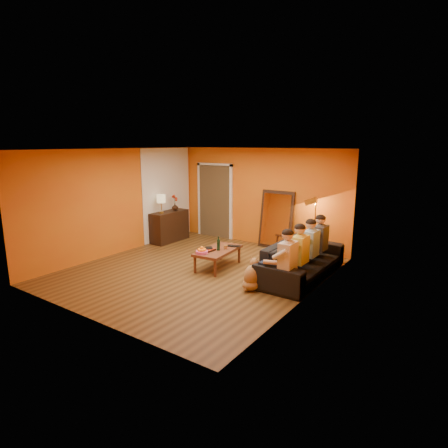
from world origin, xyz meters
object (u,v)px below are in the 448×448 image
Objects in this scene: coffee_table at (218,258)px; dog at (253,274)px; person_mid_left at (300,255)px; wine_bottle at (218,243)px; mirror_frame at (276,220)px; tumbler at (225,247)px; sideboard at (170,226)px; person_far_right at (320,242)px; vase at (175,207)px; table_lamp at (161,204)px; floor_lamp at (315,229)px; person_far_left at (288,262)px; sofa at (302,260)px; laptop at (233,247)px; person_mid_right at (311,248)px.

coffee_table is 1.43m from dog.
wine_bottle is (-1.85, -0.12, -0.03)m from person_mid_left.
tumbler is at bearing -95.60° from mirror_frame.
person_far_right is at bearing 0.79° from sideboard.
dog is 3.18× the size of vase.
table_lamp is 4.12m from floor_lamp.
dog is 0.50× the size of person_far_left.
table_lamp is 0.42× the size of person_far_left.
sofa is at bearing -7.92° from sideboard.
laptop is (-1.72, 0.28, -0.18)m from person_mid_left.
floor_lamp reaches higher than tumbler.
floor_lamp is (-0.28, 1.37, 0.35)m from sofa.
sideboard reaches higher than wine_bottle.
coffee_table is 0.37m from wine_bottle.
tumbler is 0.24m from laptop.
person_far_left is 0.55m from person_mid_left.
vase is (-4.37, 1.29, 0.34)m from person_mid_left.
tumbler is at bearing 67.62° from wine_bottle.
tumbler is (2.59, -0.69, -0.64)m from table_lamp.
coffee_table is at bearing -177.92° from person_mid_left.
sofa is 4.36m from vase.
coffee_table is 2.01× the size of dog.
person_mid_left is 3.94× the size of wine_bottle.
mirror_frame reaches higher than person_far_right.
sideboard reaches higher than tumbler.
person_far_left is 4.75m from vase.
person_mid_left is at bearing -27.74° from laptop.
wine_bottle is 0.98× the size of laptop.
floor_lamp is 4.00m from vase.
mirror_frame is 2.51× the size of dog.
person_far_left is (0.41, -2.37, -0.11)m from floor_lamp.
person_far_left is at bearing -94.33° from floor_lamp.
mirror_frame reaches higher than vase.
coffee_table is at bearing 106.33° from sofa.
person_far_left is 1.10m from person_mid_right.
dog is 1.45m from person_mid_right.
person_far_left is 1.00× the size of person_mid_left.
person_mid_left is (4.37, -0.74, -0.49)m from table_lamp.
wine_bottle is (-1.72, -0.57, 0.21)m from sofa.
floor_lamp is 2.58m from dog.
laptop is at bearing 57.48° from coffee_table.
wine_bottle is at bearing -29.23° from vase.
floor_lamp reaches higher than dog.
sideboard is at bearing 176.89° from floor_lamp.
table_lamp is at bearing 147.59° from dog.
table_lamp is at bearing 163.56° from person_far_left.
sofa is at bearing 55.71° from dog.
person_far_left reaches higher than wine_bottle.
wine_bottle is at bearing -140.84° from floor_lamp.
person_mid_left is (1.58, -2.12, -0.15)m from mirror_frame.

